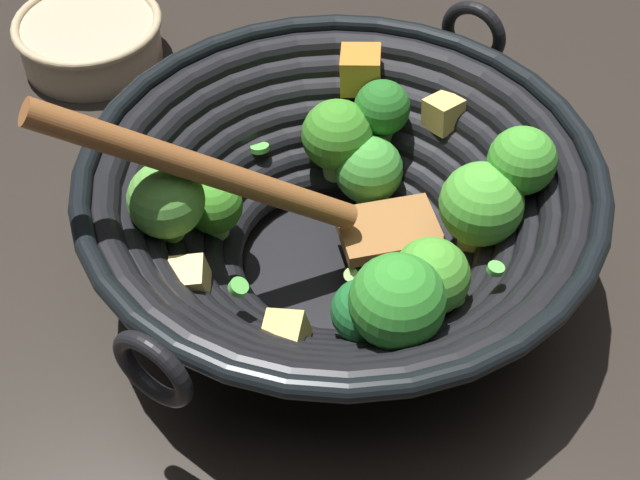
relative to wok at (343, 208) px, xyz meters
name	(u,v)px	position (x,y,z in m)	size (l,w,h in m)	color
ground_plane	(338,275)	(0.00, 0.00, -0.07)	(4.00, 4.00, 0.00)	#28231E
wok	(343,208)	(0.00, 0.00, 0.00)	(0.37, 0.35, 0.20)	black
prep_bowl	(90,38)	(0.22, 0.27, -0.05)	(0.13, 0.13, 0.04)	tan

